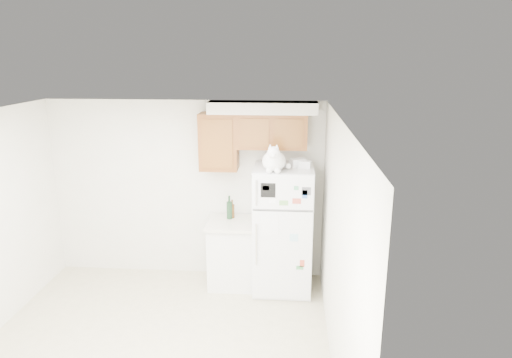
# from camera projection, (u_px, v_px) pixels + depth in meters

# --- Properties ---
(ground_plane) EXTENTS (3.80, 4.00, 0.01)m
(ground_plane) POSITION_uv_depth(u_px,v_px,m) (150.00, 358.00, 4.80)
(ground_plane) COLOR beige
(room_shell) EXTENTS (3.84, 4.04, 2.52)m
(room_shell) POSITION_uv_depth(u_px,v_px,m) (159.00, 200.00, 4.58)
(room_shell) COLOR silver
(room_shell) RESTS_ON ground_plane
(refrigerator) EXTENTS (0.76, 0.78, 1.70)m
(refrigerator) POSITION_uv_depth(u_px,v_px,m) (283.00, 229.00, 6.02)
(refrigerator) COLOR white
(refrigerator) RESTS_ON ground_plane
(base_counter) EXTENTS (0.64, 0.64, 0.92)m
(base_counter) POSITION_uv_depth(u_px,v_px,m) (232.00, 252.00, 6.24)
(base_counter) COLOR white
(base_counter) RESTS_ON ground_plane
(cat) EXTENTS (0.36, 0.52, 0.37)m
(cat) POSITION_uv_depth(u_px,v_px,m) (274.00, 160.00, 5.56)
(cat) COLOR white
(cat) RESTS_ON refrigerator
(storage_box_back) EXTENTS (0.21, 0.18, 0.10)m
(storage_box_back) POSITION_uv_depth(u_px,v_px,m) (298.00, 163.00, 5.82)
(storage_box_back) COLOR white
(storage_box_back) RESTS_ON refrigerator
(storage_box_front) EXTENTS (0.17, 0.14, 0.09)m
(storage_box_front) POSITION_uv_depth(u_px,v_px,m) (305.00, 164.00, 5.75)
(storage_box_front) COLOR white
(storage_box_front) RESTS_ON refrigerator
(bottle_green) EXTENTS (0.08, 0.08, 0.32)m
(bottle_green) POSITION_uv_depth(u_px,v_px,m) (229.00, 207.00, 6.17)
(bottle_green) COLOR #19381E
(bottle_green) RESTS_ON base_counter
(bottle_amber) EXTENTS (0.06, 0.06, 0.26)m
(bottle_amber) POSITION_uv_depth(u_px,v_px,m) (232.00, 209.00, 6.22)
(bottle_amber) COLOR #593814
(bottle_amber) RESTS_ON base_counter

